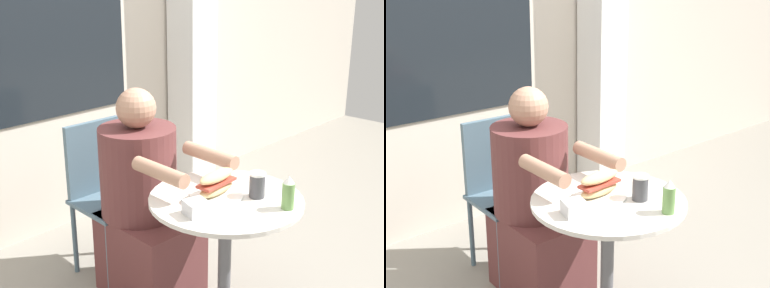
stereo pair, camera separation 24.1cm
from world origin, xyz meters
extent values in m
cube|color=beige|center=(0.00, 1.57, 1.40)|extent=(8.00, 0.08, 2.80)
cube|color=silver|center=(1.23, 1.38, 1.20)|extent=(0.26, 0.26, 2.40)
cylinder|color=beige|center=(0.00, 0.00, 0.71)|extent=(0.68, 0.68, 0.02)
cylinder|color=#515156|center=(0.00, 0.00, 0.36)|extent=(0.06, 0.06, 0.68)
cube|color=slate|center=(0.00, 0.81, 0.44)|extent=(0.39, 0.39, 0.02)
cube|color=slate|center=(0.01, 0.98, 0.66)|extent=(0.35, 0.04, 0.42)
cylinder|color=slate|center=(0.16, 0.64, 0.21)|extent=(0.03, 0.03, 0.43)
cylinder|color=slate|center=(-0.17, 0.65, 0.21)|extent=(0.03, 0.03, 0.43)
cylinder|color=slate|center=(0.17, 0.97, 0.21)|extent=(0.03, 0.03, 0.43)
cylinder|color=slate|center=(-0.16, 0.98, 0.21)|extent=(0.03, 0.03, 0.43)
cube|color=brown|center=(0.00, 0.51, 0.23)|extent=(0.39, 0.51, 0.45)
cylinder|color=brown|center=(0.00, 0.59, 0.68)|extent=(0.40, 0.40, 0.47)
sphere|color=tan|center=(0.00, 0.59, 1.02)|extent=(0.20, 0.20, 0.20)
cylinder|color=tan|center=(0.15, 0.23, 0.83)|extent=(0.08, 0.32, 0.07)
cylinder|color=tan|center=(-0.17, 0.24, 0.83)|extent=(0.08, 0.32, 0.07)
cylinder|color=white|center=(-0.01, 0.04, 0.73)|extent=(0.24, 0.24, 0.01)
ellipsoid|color=#DBB77A|center=(-0.01, 0.04, 0.75)|extent=(0.22, 0.08, 0.05)
cube|color=#B74233|center=(-0.01, 0.04, 0.78)|extent=(0.20, 0.08, 0.01)
ellipsoid|color=#DBB77A|center=(-0.01, 0.04, 0.82)|extent=(0.22, 0.08, 0.05)
cylinder|color=#424247|center=(0.10, -0.09, 0.77)|extent=(0.07, 0.07, 0.10)
cylinder|color=white|center=(0.10, -0.09, 0.83)|extent=(0.07, 0.07, 0.01)
cube|color=silver|center=(-0.21, -0.02, 0.75)|extent=(0.11, 0.11, 0.06)
cylinder|color=#66934C|center=(0.09, -0.26, 0.78)|extent=(0.05, 0.05, 0.11)
cone|color=white|center=(0.09, -0.26, 0.85)|extent=(0.05, 0.05, 0.03)
camera|label=1|loc=(-1.65, -1.37, 1.69)|focal=50.00mm
camera|label=2|loc=(-1.47, -1.54, 1.69)|focal=50.00mm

